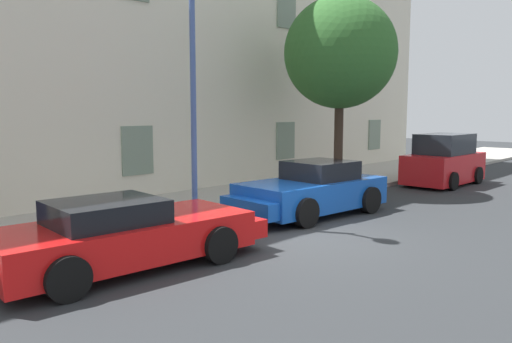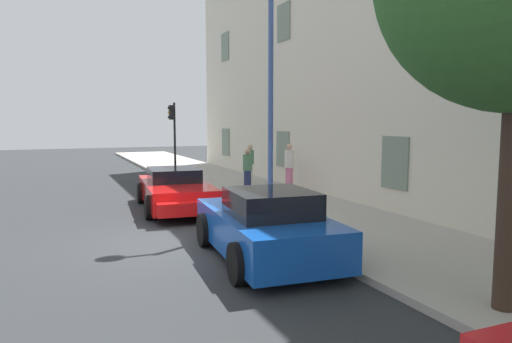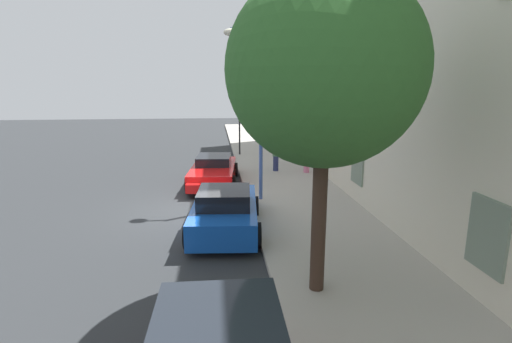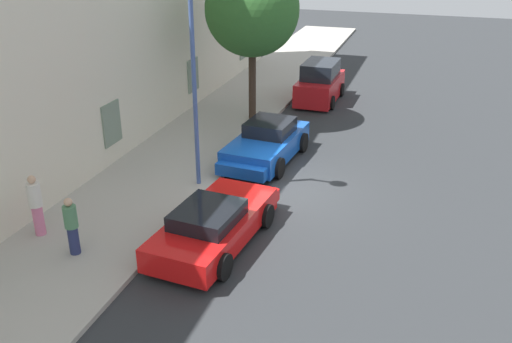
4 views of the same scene
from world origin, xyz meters
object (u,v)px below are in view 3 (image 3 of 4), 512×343
at_px(sportscar_yellow_flank, 225,210).
at_px(pedestrian_admiring, 289,147).
at_px(traffic_light, 238,117).
at_px(pedestrian_bystander, 276,155).
at_px(pedestrian_strolling, 307,155).
at_px(sportscar_red_lead, 213,172).
at_px(tree_near_kerb, 324,71).
at_px(street_lamp, 250,84).

height_order(sportscar_yellow_flank, pedestrian_admiring, pedestrian_admiring).
bearing_deg(traffic_light, pedestrian_bystander, 17.67).
distance_m(sportscar_yellow_flank, pedestrian_admiring, 10.96).
bearing_deg(pedestrian_strolling, pedestrian_admiring, -173.65).
xyz_separation_m(sportscar_red_lead, pedestrian_strolling, (-1.40, 4.72, 0.47)).
relative_size(sportscar_red_lead, tree_near_kerb, 0.78).
bearing_deg(pedestrian_admiring, street_lamp, -21.50).
distance_m(sportscar_red_lead, pedestrian_bystander, 3.79).
bearing_deg(pedestrian_bystander, pedestrian_admiring, 155.06).
bearing_deg(pedestrian_admiring, traffic_light, -132.89).
relative_size(sportscar_red_lead, traffic_light, 1.47).
bearing_deg(tree_near_kerb, sportscar_yellow_flank, -155.90).
bearing_deg(pedestrian_admiring, pedestrian_strolling, 6.35).
bearing_deg(pedestrian_strolling, pedestrian_bystander, -110.22).
xyz_separation_m(sportscar_yellow_flank, pedestrian_strolling, (-7.16, 4.34, 0.41)).
distance_m(street_lamp, pedestrian_bystander, 6.36).
bearing_deg(pedestrian_strolling, tree_near_kerb, -12.37).
bearing_deg(street_lamp, tree_near_kerb, 6.51).
bearing_deg(pedestrian_admiring, sportscar_yellow_flank, -21.45).
relative_size(tree_near_kerb, pedestrian_admiring, 4.07).
bearing_deg(sportscar_yellow_flank, pedestrian_bystander, 159.72).
bearing_deg(sportscar_yellow_flank, tree_near_kerb, 24.10).
bearing_deg(traffic_light, street_lamp, -0.95).
bearing_deg(traffic_light, pedestrian_admiring, 47.11).
bearing_deg(tree_near_kerb, pedestrian_admiring, 171.50).
distance_m(tree_near_kerb, pedestrian_admiring, 15.00).
xyz_separation_m(sportscar_red_lead, tree_near_kerb, (9.91, 2.24, 4.20)).
height_order(sportscar_red_lead, street_lamp, street_lamp).
bearing_deg(sportscar_yellow_flank, pedestrian_admiring, 158.55).
bearing_deg(pedestrian_strolling, traffic_light, -151.02).
distance_m(tree_near_kerb, traffic_light, 17.08).
relative_size(street_lamp, pedestrian_bystander, 4.01).
bearing_deg(tree_near_kerb, street_lamp, -173.49).
xyz_separation_m(tree_near_kerb, pedestrian_strolling, (-11.32, 2.48, -3.73)).
distance_m(sportscar_yellow_flank, street_lamp, 4.88).
height_order(tree_near_kerb, pedestrian_admiring, tree_near_kerb).
height_order(tree_near_kerb, pedestrian_strolling, tree_near_kerb).
xyz_separation_m(sportscar_yellow_flank, pedestrian_bystander, (-7.71, 2.85, 0.32)).
height_order(street_lamp, pedestrian_admiring, street_lamp).
bearing_deg(pedestrian_bystander, traffic_light, -162.33).
distance_m(sportscar_red_lead, street_lamp, 5.17).
bearing_deg(pedestrian_strolling, sportscar_red_lead, -73.44).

